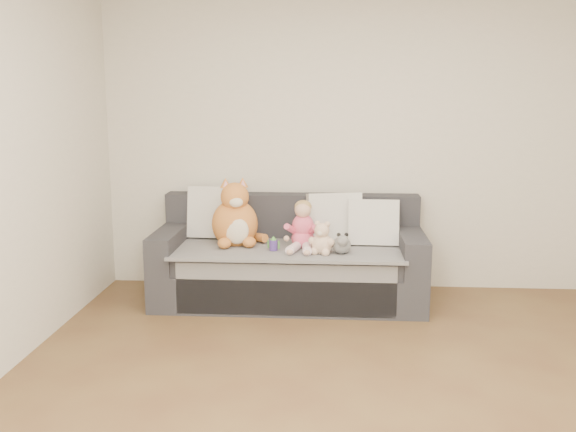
% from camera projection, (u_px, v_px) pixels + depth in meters
% --- Properties ---
extents(room_shell, '(5.00, 5.00, 5.00)m').
position_uv_depth(room_shell, '(377.00, 169.00, 3.54)').
color(room_shell, brown).
rests_on(room_shell, ground).
extents(sofa, '(2.20, 0.94, 0.85)m').
position_uv_depth(sofa, '(290.00, 263.00, 5.37)').
color(sofa, '#2B2B30').
rests_on(sofa, ground).
extents(cushion_left, '(0.50, 0.25, 0.46)m').
position_uv_depth(cushion_left, '(217.00, 212.00, 5.57)').
color(cushion_left, beige).
rests_on(cushion_left, sofa).
extents(cushion_right_back, '(0.49, 0.29, 0.43)m').
position_uv_depth(cushion_right_back, '(334.00, 218.00, 5.40)').
color(cushion_right_back, beige).
rests_on(cushion_right_back, sofa).
extents(cushion_right_front, '(0.42, 0.19, 0.39)m').
position_uv_depth(cushion_right_front, '(373.00, 222.00, 5.31)').
color(cushion_right_front, beige).
rests_on(cushion_right_front, sofa).
extents(toddler, '(0.28, 0.40, 0.40)m').
position_uv_depth(toddler, '(302.00, 228.00, 5.18)').
color(toddler, '#DA4D84').
rests_on(toddler, sofa).
extents(plush_cat, '(0.47, 0.45, 0.59)m').
position_uv_depth(plush_cat, '(235.00, 219.00, 5.30)').
color(plush_cat, '#CC6C2D').
rests_on(plush_cat, sofa).
extents(teddy_bear, '(0.21, 0.17, 0.27)m').
position_uv_depth(teddy_bear, '(322.00, 241.00, 5.01)').
color(teddy_bear, beige).
rests_on(teddy_bear, sofa).
extents(plush_cow, '(0.15, 0.23, 0.18)m').
position_uv_depth(plush_cow, '(342.00, 244.00, 5.02)').
color(plush_cow, white).
rests_on(plush_cow, sofa).
extents(sippy_cup, '(0.10, 0.08, 0.12)m').
position_uv_depth(sippy_cup, '(273.00, 243.00, 5.11)').
color(sippy_cup, '#4A3288').
rests_on(sippy_cup, sofa).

